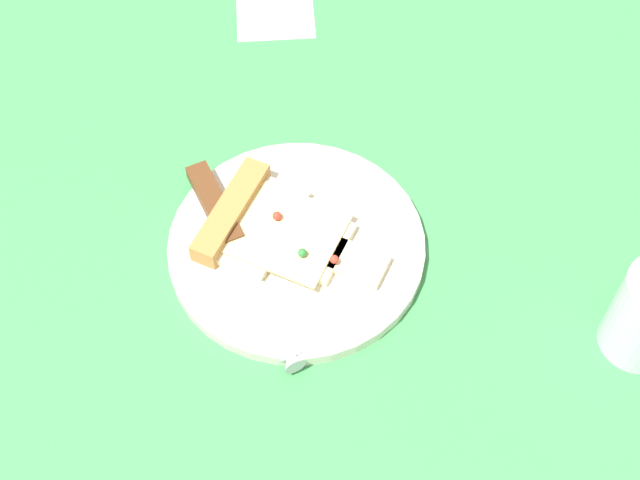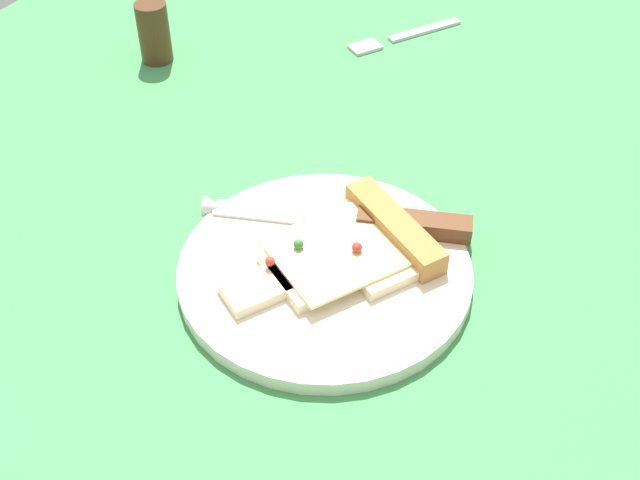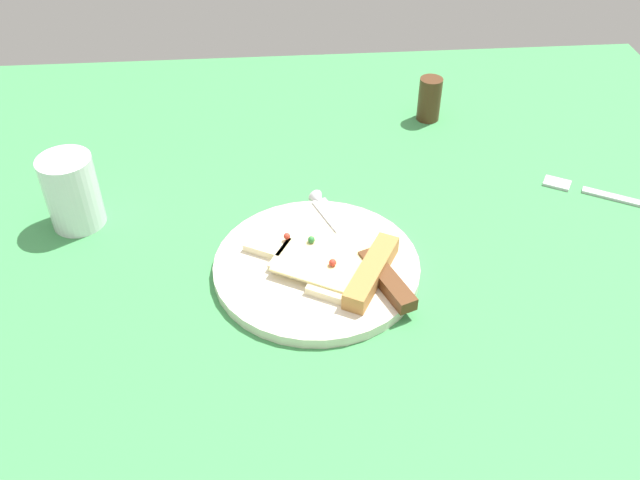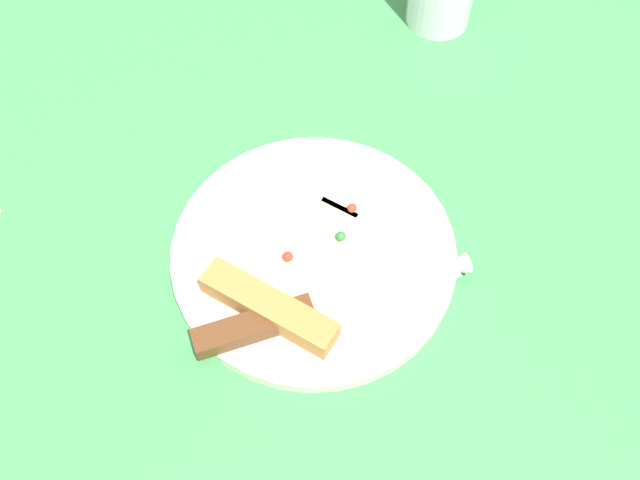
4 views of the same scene
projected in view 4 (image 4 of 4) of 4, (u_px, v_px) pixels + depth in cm
name	position (u px, v px, depth cm)	size (l,w,h in cm)	color
ground_plane	(236.00, 246.00, 68.62)	(134.14, 134.14, 3.00)	#3D8C4C
plate	(314.00, 254.00, 65.69)	(24.87, 24.87, 1.36)	silver
pizza_slice	(298.00, 269.00, 63.28)	(19.01, 15.20, 2.20)	beige
knife	(308.00, 311.00, 61.47)	(10.70, 23.11, 2.45)	silver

